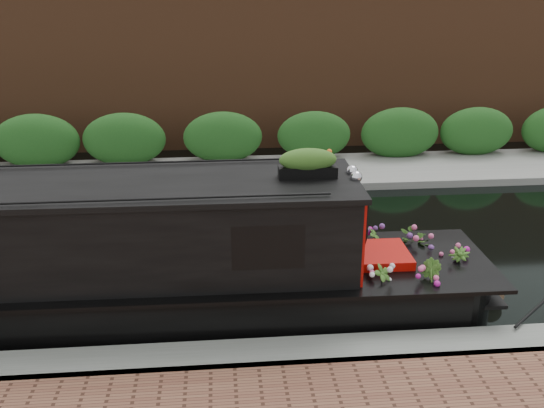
{
  "coord_description": "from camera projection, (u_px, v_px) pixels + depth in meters",
  "views": [
    {
      "loc": [
        -0.1,
        -9.49,
        4.54
      ],
      "look_at": [
        0.71,
        -0.6,
        1.13
      ],
      "focal_mm": 40.0,
      "sensor_mm": 36.0,
      "label": 1
    }
  ],
  "objects": [
    {
      "name": "far_brick_wall",
      "position": [
        222.0,
        144.0,
        17.16
      ],
      "size": [
        40.0,
        1.0,
        8.0
      ],
      "primitive_type": "cube",
      "color": "brown",
      "rests_on": "ground"
    },
    {
      "name": "near_bank_coping",
      "position": [
        234.0,
        370.0,
        7.39
      ],
      "size": [
        40.0,
        0.6,
        0.5
      ],
      "primitive_type": "cube",
      "color": "slate",
      "rests_on": "ground"
    },
    {
      "name": "rope_fender",
      "position": [
        489.0,
        291.0,
        8.95
      ],
      "size": [
        0.29,
        0.38,
        0.29
      ],
      "primitive_type": "cylinder",
      "rotation": [
        1.57,
        0.0,
        0.0
      ],
      "color": "#856346",
      "rests_on": "ground"
    },
    {
      "name": "far_bank_path",
      "position": [
        224.0,
        177.0,
        14.37
      ],
      "size": [
        40.0,
        2.4,
        0.34
      ],
      "primitive_type": "cube",
      "color": "gray",
      "rests_on": "ground"
    },
    {
      "name": "narrowboat",
      "position": [
        76.0,
        270.0,
        8.23
      ],
      "size": [
        11.0,
        2.05,
        2.59
      ],
      "rotation": [
        0.0,
        0.0,
        -0.01
      ],
      "color": "black",
      "rests_on": "ground"
    },
    {
      "name": "far_hedge",
      "position": [
        223.0,
        166.0,
        15.2
      ],
      "size": [
        40.0,
        1.1,
        2.8
      ],
      "primitive_type": "cube",
      "color": "#1E4F1A",
      "rests_on": "ground"
    },
    {
      "name": "ground",
      "position": [
        228.0,
        254.0,
        10.46
      ],
      "size": [
        80.0,
        80.0,
        0.0
      ],
      "primitive_type": "plane",
      "color": "black",
      "rests_on": "ground"
    }
  ]
}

